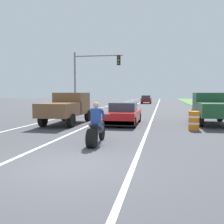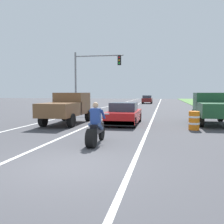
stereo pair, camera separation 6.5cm
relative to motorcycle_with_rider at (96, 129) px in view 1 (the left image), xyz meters
The scene contains 11 objects.
ground_plane 3.11m from the motorcycle_with_rider, 91.56° to the right, with size 160.00×160.00×0.00m, color #424247.
lane_stripe_left_solid 17.82m from the motorcycle_with_rider, 107.93° to the left, with size 0.14×120.00×0.01m, color white.
lane_stripe_right_solid 17.04m from the motorcycle_with_rider, 84.22° to the left, with size 0.14×120.00×0.01m, color white.
lane_stripe_centre_dashed 17.06m from the motorcycle_with_rider, 96.34° to the left, with size 0.14×120.00×0.01m, color white.
motorcycle_with_rider is the anchor object (origin of this frame).
sports_car_red 6.43m from the motorcycle_with_rider, 89.10° to the left, with size 1.84×4.30×1.37m.
pickup_truck_left_lane_brown 6.98m from the motorcycle_with_rider, 120.19° to the left, with size 2.02×4.80×1.98m.
pickup_truck_right_shoulder_dark_green 9.51m from the motorcycle_with_rider, 54.38° to the left, with size 2.02×4.80×1.98m.
traffic_light_mast_near 16.31m from the motorcycle_with_rider, 106.99° to the left, with size 4.96×0.34×6.00m.
construction_barrel_nearest 6.31m from the motorcycle_with_rider, 49.15° to the left, with size 0.58×0.58×1.00m.
distant_car_far_ahead 38.07m from the motorcycle_with_rider, 90.70° to the left, with size 1.80×4.00×1.50m.
Camera 1 is at (2.54, -6.24, 1.97)m, focal length 40.85 mm.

